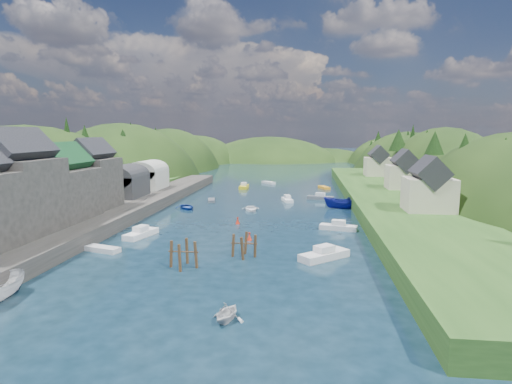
# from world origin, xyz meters

# --- Properties ---
(ground) EXTENTS (600.00, 600.00, 0.00)m
(ground) POSITION_xyz_m (0.00, 50.00, 0.00)
(ground) COLOR black
(ground) RESTS_ON ground
(hillside_left) EXTENTS (44.00, 245.56, 52.00)m
(hillside_left) POSITION_xyz_m (-45.00, 75.00, -8.03)
(hillside_left) COLOR black
(hillside_left) RESTS_ON ground
(hillside_right) EXTENTS (36.00, 245.56, 48.00)m
(hillside_right) POSITION_xyz_m (45.00, 75.00, -7.41)
(hillside_right) COLOR black
(hillside_right) RESTS_ON ground
(far_hills) EXTENTS (103.00, 68.00, 44.00)m
(far_hills) POSITION_xyz_m (1.22, 174.01, -10.80)
(far_hills) COLOR black
(far_hills) RESTS_ON ground
(hill_trees) EXTENTS (91.05, 149.45, 12.30)m
(hill_trees) POSITION_xyz_m (-0.44, 65.11, 11.02)
(hill_trees) COLOR black
(hill_trees) RESTS_ON ground
(quay_left) EXTENTS (12.00, 110.00, 2.00)m
(quay_left) POSITION_xyz_m (-24.00, 20.00, 1.00)
(quay_left) COLOR #2D2B28
(quay_left) RESTS_ON ground
(terrace_left_grass) EXTENTS (12.00, 110.00, 2.50)m
(terrace_left_grass) POSITION_xyz_m (-31.00, 20.00, 1.25)
(terrace_left_grass) COLOR #234719
(terrace_left_grass) RESTS_ON ground
(quayside_buildings) EXTENTS (8.00, 35.84, 12.90)m
(quayside_buildings) POSITION_xyz_m (-26.00, 6.39, 7.09)
(quayside_buildings) COLOR #2D2B28
(quayside_buildings) RESTS_ON quay_left
(boat_sheds) EXTENTS (7.00, 21.00, 7.50)m
(boat_sheds) POSITION_xyz_m (-26.00, 39.00, 5.27)
(boat_sheds) COLOR #2D2D30
(boat_sheds) RESTS_ON quay_left
(terrace_right) EXTENTS (16.00, 120.00, 2.40)m
(terrace_right) POSITION_xyz_m (25.00, 40.00, 1.20)
(terrace_right) COLOR #234719
(terrace_right) RESTS_ON ground
(right_bank_cottages) EXTENTS (9.00, 59.24, 8.41)m
(right_bank_cottages) POSITION_xyz_m (28.00, 48.33, 5.84)
(right_bank_cottages) COLOR beige
(right_bank_cottages) RESTS_ON terrace_right
(piling_cluster_near) EXTENTS (3.25, 3.03, 3.46)m
(piling_cluster_near) POSITION_xyz_m (-4.21, -1.87, 1.16)
(piling_cluster_near) COLOR #382314
(piling_cluster_near) RESTS_ON ground
(piling_cluster_far) EXTENTS (3.08, 2.88, 3.25)m
(piling_cluster_far) POSITION_xyz_m (1.60, 2.71, 1.06)
(piling_cluster_far) COLOR #382314
(piling_cluster_far) RESTS_ON ground
(channel_buoy_near) EXTENTS (0.70, 0.70, 1.10)m
(channel_buoy_near) POSITION_xyz_m (1.20, 10.40, 0.48)
(channel_buoy_near) COLOR #B4210E
(channel_buoy_near) RESTS_ON ground
(channel_buoy_far) EXTENTS (0.70, 0.70, 1.10)m
(channel_buoy_far) POSITION_xyz_m (-1.98, 20.29, 0.48)
(channel_buoy_far) COLOR #B4210E
(channel_buoy_far) RESTS_ON ground
(moored_boats) EXTENTS (36.47, 91.33, 2.33)m
(moored_boats) POSITION_xyz_m (-0.70, 22.01, 0.64)
(moored_boats) COLOR white
(moored_boats) RESTS_ON ground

